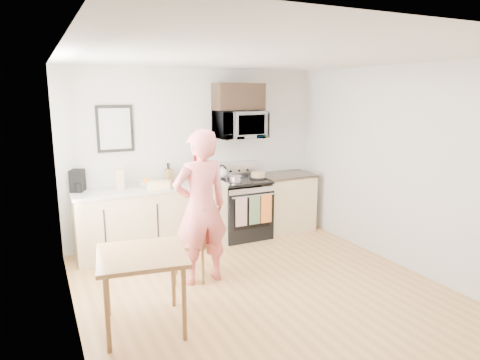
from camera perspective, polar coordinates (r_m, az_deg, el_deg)
name	(u,v)px	position (r m, az deg, el deg)	size (l,w,h in m)	color
floor	(270,297)	(4.97, 4.02, -15.26)	(4.60, 4.60, 0.00)	#AD7B43
back_wall	(197,155)	(6.59, -5.82, 3.32)	(4.00, 0.04, 2.60)	silver
front_wall	(469,258)	(2.87, 28.22, -9.10)	(4.00, 0.04, 2.60)	silver
left_wall	(70,205)	(3.96, -21.75, -3.07)	(0.04, 4.60, 2.60)	silver
right_wall	(409,169)	(5.79, 21.66, 1.39)	(0.04, 4.60, 2.60)	silver
ceiling	(274,56)	(4.45, 4.51, 16.15)	(4.00, 4.60, 0.04)	silver
window	(65,162)	(4.69, -22.30, 2.22)	(0.06, 1.40, 1.50)	white
cabinet_left	(152,220)	(6.27, -11.61, -5.27)	(2.10, 0.60, 0.90)	#D3BB87
countertop_left	(151,188)	(6.15, -11.79, -1.07)	(2.14, 0.64, 0.04)	beige
cabinet_right	(285,203)	(7.12, 6.06, -3.05)	(0.84, 0.60, 0.90)	#D3BB87
countertop_right	(286,175)	(7.01, 6.14, 0.66)	(0.88, 0.64, 0.04)	black
range	(243,210)	(6.72, 0.35, -3.98)	(0.76, 0.70, 1.16)	black
microwave	(240,125)	(6.59, -0.04, 7.40)	(0.76, 0.51, 0.42)	silver
upper_cabinet	(238,97)	(6.61, -0.21, 11.06)	(0.76, 0.35, 0.40)	black
wall_art	(115,129)	(6.22, -16.34, 6.59)	(0.50, 0.04, 0.65)	black
wall_trivet	(200,155)	(6.60, -5.36, 3.34)	(0.20, 0.02, 0.20)	#B00F11
person	(201,207)	(5.04, -5.24, -3.67)	(0.67, 0.44, 1.84)	#B63236
dining_table	(142,262)	(4.21, -12.94, -10.61)	(0.81, 0.81, 0.76)	brown
chair	(199,232)	(5.19, -5.45, -6.88)	(0.54, 0.51, 0.94)	brown
knife_block	(169,176)	(6.39, -9.41, 0.59)	(0.09, 0.13, 0.20)	brown
utensil_crock	(192,170)	(6.52, -6.37, 1.35)	(0.13, 0.13, 0.38)	#B00F11
fruit_bowl	(146,183)	(6.23, -12.37, -0.35)	(0.29, 0.29, 0.11)	white
milk_carton	(120,179)	(6.06, -15.77, 0.09)	(0.11, 0.11, 0.28)	tan
coffee_maker	(77,181)	(6.12, -20.85, -0.15)	(0.23, 0.27, 0.29)	black
bread_bag	(159,185)	(5.97, -10.70, -0.66)	(0.31, 0.15, 0.11)	tan
cake	(258,175)	(6.70, 2.45, 0.64)	(0.28, 0.28, 0.09)	black
kettle	(222,173)	(6.68, -2.41, 0.99)	(0.17, 0.17, 0.21)	white
pot	(236,179)	(6.38, -0.56, 0.12)	(0.19, 0.31, 0.09)	silver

